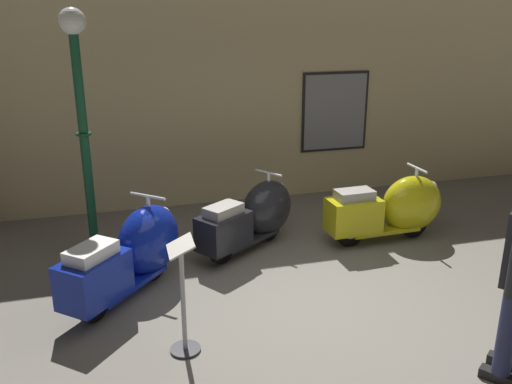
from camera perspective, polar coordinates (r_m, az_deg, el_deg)
ground_plane at (r=5.90m, az=5.55°, el=-11.87°), size 60.00×60.00×0.00m
showroom_back_wall at (r=8.58m, az=-3.55°, el=9.71°), size 18.00×0.63×3.31m
scooter_0 at (r=6.11m, az=-12.59°, el=-6.11°), size 1.49×1.58×1.03m
scooter_1 at (r=7.07m, az=-0.15°, el=-2.45°), size 1.55×1.25×0.96m
scooter_2 at (r=7.51m, az=14.17°, el=-1.62°), size 1.65×0.55×1.00m
lamppost at (r=6.78m, az=-17.60°, el=6.89°), size 0.30×0.30×2.99m
info_stanchion at (r=5.03m, az=-7.55°, el=-11.70°), size 0.28×0.33×1.10m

